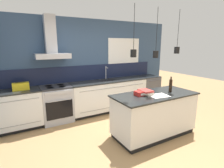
# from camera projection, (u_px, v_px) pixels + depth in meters

# --- Properties ---
(ground_plane) EXTENTS (16.00, 16.00, 0.00)m
(ground_plane) POSITION_uv_depth(u_px,v_px,m) (125.00, 141.00, 3.51)
(ground_plane) COLOR #A87F51
(ground_plane) RESTS_ON ground
(wall_back) EXTENTS (5.60, 2.15, 2.60)m
(wall_back) POSITION_uv_depth(u_px,v_px,m) (85.00, 65.00, 4.88)
(wall_back) COLOR #354C6B
(wall_back) RESTS_ON ground_plane
(counter_run_left) EXTENTS (1.06, 0.64, 0.91)m
(counter_run_left) POSITION_uv_depth(u_px,v_px,m) (17.00, 110.00, 3.97)
(counter_run_left) COLOR black
(counter_run_left) RESTS_ON ground_plane
(counter_run_sink) EXTENTS (2.28, 0.64, 1.29)m
(counter_run_sink) POSITION_uv_depth(u_px,v_px,m) (109.00, 95.00, 5.11)
(counter_run_sink) COLOR black
(counter_run_sink) RESTS_ON ground_plane
(oven_range) EXTENTS (0.72, 0.66, 0.91)m
(oven_range) POSITION_uv_depth(u_px,v_px,m) (57.00, 104.00, 4.39)
(oven_range) COLOR #B5B5BA
(oven_range) RESTS_ON ground_plane
(dishwasher) EXTENTS (0.62, 0.65, 0.91)m
(dishwasher) POSITION_uv_depth(u_px,v_px,m) (147.00, 89.00, 5.80)
(dishwasher) COLOR #4C4C51
(dishwasher) RESTS_ON ground_plane
(kitchen_island) EXTENTS (1.79, 0.81, 0.91)m
(kitchen_island) POSITION_uv_depth(u_px,v_px,m) (154.00, 114.00, 3.70)
(kitchen_island) COLOR black
(kitchen_island) RESTS_ON ground_plane
(bottle_on_island) EXTENTS (0.07, 0.07, 0.33)m
(bottle_on_island) POSITION_uv_depth(u_px,v_px,m) (171.00, 85.00, 3.76)
(bottle_on_island) COLOR black
(bottle_on_island) RESTS_ON kitchen_island
(book_stack) EXTENTS (0.27, 0.29, 0.10)m
(book_stack) POSITION_uv_depth(u_px,v_px,m) (146.00, 92.00, 3.55)
(book_stack) COLOR beige
(book_stack) RESTS_ON kitchen_island
(red_supply_box) EXTENTS (0.25, 0.18, 0.09)m
(red_supply_box) POSITION_uv_depth(u_px,v_px,m) (141.00, 93.00, 3.50)
(red_supply_box) COLOR red
(red_supply_box) RESTS_ON kitchen_island
(paper_pile) EXTENTS (0.41, 0.35, 0.01)m
(paper_pile) POSITION_uv_depth(u_px,v_px,m) (159.00, 96.00, 3.47)
(paper_pile) COLOR silver
(paper_pile) RESTS_ON kitchen_island
(yellow_toolbox) EXTENTS (0.34, 0.18, 0.19)m
(yellow_toolbox) POSITION_uv_depth(u_px,v_px,m) (21.00, 86.00, 3.91)
(yellow_toolbox) COLOR gold
(yellow_toolbox) RESTS_ON counter_run_left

